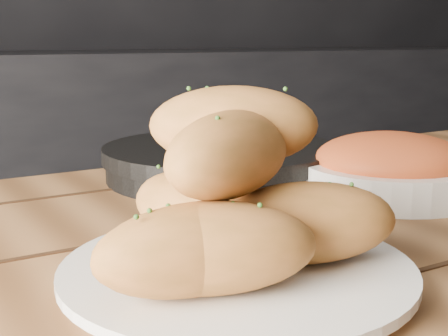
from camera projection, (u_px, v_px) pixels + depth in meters
counter at (154, 188)px, 2.08m from camera, size 2.80×0.60×0.90m
table at (326, 332)px, 0.61m from camera, size 1.63×0.87×0.75m
plate at (237, 274)px, 0.48m from camera, size 0.27×0.27×0.02m
bread_rolls at (230, 201)px, 0.46m from camera, size 0.26×0.23×0.13m
skillet at (222, 161)px, 0.86m from camera, size 0.46×0.32×0.05m
bowl at (391, 168)px, 0.76m from camera, size 0.22×0.22×0.08m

